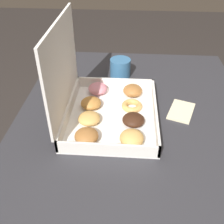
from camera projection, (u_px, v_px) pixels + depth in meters
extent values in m
plane|color=#2D2826|center=(128.00, 220.00, 1.44)|extent=(8.00, 8.00, 0.00)
cube|color=#2D2D33|center=(135.00, 112.00, 0.99)|extent=(0.98, 0.85, 0.03)
cylinder|color=#2D2D33|center=(195.00, 121.00, 1.55)|extent=(0.06, 0.06, 0.73)
cylinder|color=#2D2D33|center=(69.00, 116.00, 1.59)|extent=(0.06, 0.06, 0.73)
cube|color=white|center=(112.00, 116.00, 0.94)|extent=(0.39, 0.31, 0.01)
cube|color=white|center=(155.00, 112.00, 0.92)|extent=(0.39, 0.01, 0.04)
cube|color=white|center=(70.00, 109.00, 0.94)|extent=(0.39, 0.01, 0.04)
cube|color=white|center=(107.00, 149.00, 0.77)|extent=(0.01, 0.31, 0.04)
cube|color=white|center=(115.00, 83.00, 1.08)|extent=(0.01, 0.31, 0.04)
cube|color=white|center=(62.00, 67.00, 0.84)|extent=(0.39, 0.01, 0.29)
ellipsoid|color=tan|center=(132.00, 138.00, 0.81)|extent=(0.08, 0.08, 0.05)
ellipsoid|color=#381E11|center=(133.00, 120.00, 0.89)|extent=(0.08, 0.08, 0.04)
torus|color=tan|center=(132.00, 106.00, 0.97)|extent=(0.08, 0.08, 0.02)
ellipsoid|color=#9E6633|center=(133.00, 90.00, 1.03)|extent=(0.08, 0.08, 0.04)
ellipsoid|color=#9E6633|center=(87.00, 136.00, 0.82)|extent=(0.08, 0.08, 0.04)
ellipsoid|color=tan|center=(89.00, 118.00, 0.90)|extent=(0.08, 0.08, 0.03)
ellipsoid|color=#B77A38|center=(91.00, 103.00, 0.97)|extent=(0.08, 0.08, 0.04)
ellipsoid|color=pink|center=(98.00, 89.00, 1.05)|extent=(0.08, 0.08, 0.04)
cylinder|color=teal|center=(120.00, 68.00, 1.16)|extent=(0.09, 0.09, 0.08)
cylinder|color=black|center=(120.00, 60.00, 1.14)|extent=(0.07, 0.07, 0.01)
cube|color=beige|center=(181.00, 111.00, 0.96)|extent=(0.15, 0.12, 0.01)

